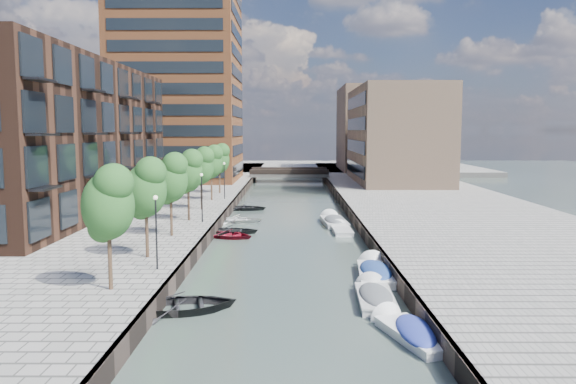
{
  "coord_description": "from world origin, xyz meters",
  "views": [
    {
      "loc": [
        0.21,
        -22.47,
        8.66
      ],
      "look_at": [
        0.0,
        24.48,
        3.5
      ],
      "focal_mm": 35.0,
      "sensor_mm": 36.0,
      "label": 1
    }
  ],
  "objects_px": {
    "motorboat_3": "(375,272)",
    "sloop_4": "(245,210)",
    "sloop_0": "(184,311)",
    "tree_3": "(188,170)",
    "tree_1": "(146,187)",
    "sloop_2": "(228,238)",
    "motorboat_1": "(374,296)",
    "motorboat_4": "(333,221)",
    "bridge": "(289,174)",
    "tree_0": "(108,201)",
    "tree_5": "(211,161)",
    "motorboat_0": "(410,332)",
    "tree_4": "(201,165)",
    "tree_2": "(170,177)",
    "sloop_1": "(232,234)",
    "car": "(361,174)",
    "sloop_3": "(239,222)",
    "tree_6": "(219,158)",
    "motorboat_2": "(341,231)"
  },
  "relations": [
    {
      "from": "tree_3",
      "to": "motorboat_4",
      "type": "height_order",
      "value": "tree_3"
    },
    {
      "from": "tree_0",
      "to": "tree_3",
      "type": "distance_m",
      "value": 21.0
    },
    {
      "from": "sloop_2",
      "to": "motorboat_2",
      "type": "xyz_separation_m",
      "value": [
        9.43,
        2.78,
        0.09
      ]
    },
    {
      "from": "sloop_4",
      "to": "motorboat_3",
      "type": "relative_size",
      "value": 0.79
    },
    {
      "from": "motorboat_3",
      "to": "sloop_4",
      "type": "bearing_deg",
      "value": 109.7
    },
    {
      "from": "tree_5",
      "to": "sloop_4",
      "type": "height_order",
      "value": "tree_5"
    },
    {
      "from": "tree_5",
      "to": "motorboat_4",
      "type": "height_order",
      "value": "tree_5"
    },
    {
      "from": "tree_0",
      "to": "motorboat_2",
      "type": "distance_m",
      "value": 25.41
    },
    {
      "from": "sloop_2",
      "to": "car",
      "type": "bearing_deg",
      "value": 4.89
    },
    {
      "from": "tree_4",
      "to": "motorboat_3",
      "type": "relative_size",
      "value": 1.03
    },
    {
      "from": "motorboat_2",
      "to": "motorboat_4",
      "type": "height_order",
      "value": "motorboat_4"
    },
    {
      "from": "tree_0",
      "to": "tree_3",
      "type": "xyz_separation_m",
      "value": [
        0.0,
        21.0,
        0.0
      ]
    },
    {
      "from": "tree_2",
      "to": "tree_3",
      "type": "xyz_separation_m",
      "value": [
        0.0,
        7.0,
        0.0
      ]
    },
    {
      "from": "tree_2",
      "to": "tree_4",
      "type": "xyz_separation_m",
      "value": [
        0.0,
        14.0,
        0.0
      ]
    },
    {
      "from": "tree_6",
      "to": "sloop_0",
      "type": "xyz_separation_m",
      "value": [
        3.57,
        -42.28,
        -5.31
      ]
    },
    {
      "from": "sloop_0",
      "to": "sloop_1",
      "type": "relative_size",
      "value": 1.15
    },
    {
      "from": "sloop_1",
      "to": "sloop_3",
      "type": "xyz_separation_m",
      "value": [
        0.03,
        5.79,
        0.0
      ]
    },
    {
      "from": "sloop_3",
      "to": "motorboat_3",
      "type": "xyz_separation_m",
      "value": [
        9.99,
        -19.61,
        0.23
      ]
    },
    {
      "from": "tree_1",
      "to": "motorboat_0",
      "type": "xyz_separation_m",
      "value": [
        13.76,
        -10.57,
        -5.11
      ]
    },
    {
      "from": "motorboat_2",
      "to": "motorboat_4",
      "type": "bearing_deg",
      "value": 95.41
    },
    {
      "from": "bridge",
      "to": "motorboat_1",
      "type": "relative_size",
      "value": 2.54
    },
    {
      "from": "tree_1",
      "to": "sloop_2",
      "type": "xyz_separation_m",
      "value": [
        3.64,
        11.37,
        -5.31
      ]
    },
    {
      "from": "tree_6",
      "to": "sloop_2",
      "type": "height_order",
      "value": "tree_6"
    },
    {
      "from": "sloop_0",
      "to": "motorboat_3",
      "type": "distance_m",
      "value": 12.17
    },
    {
      "from": "tree_2",
      "to": "tree_5",
      "type": "height_order",
      "value": "same"
    },
    {
      "from": "tree_3",
      "to": "motorboat_3",
      "type": "height_order",
      "value": "tree_3"
    },
    {
      "from": "bridge",
      "to": "tree_1",
      "type": "relative_size",
      "value": 2.18
    },
    {
      "from": "tree_0",
      "to": "tree_6",
      "type": "bearing_deg",
      "value": 90.0
    },
    {
      "from": "sloop_3",
      "to": "motorboat_3",
      "type": "height_order",
      "value": "motorboat_3"
    },
    {
      "from": "tree_3",
      "to": "tree_4",
      "type": "xyz_separation_m",
      "value": [
        0.0,
        7.0,
        0.0
      ]
    },
    {
      "from": "motorboat_3",
      "to": "tree_3",
      "type": "bearing_deg",
      "value": 133.24
    },
    {
      "from": "tree_0",
      "to": "tree_3",
      "type": "relative_size",
      "value": 1.0
    },
    {
      "from": "sloop_1",
      "to": "car",
      "type": "xyz_separation_m",
      "value": [
        16.35,
        43.15,
        1.68
      ]
    },
    {
      "from": "bridge",
      "to": "sloop_3",
      "type": "bearing_deg",
      "value": -96.4
    },
    {
      "from": "motorboat_1",
      "to": "tree_5",
      "type": "bearing_deg",
      "value": 111.22
    },
    {
      "from": "motorboat_1",
      "to": "motorboat_4",
      "type": "bearing_deg",
      "value": 90.77
    },
    {
      "from": "tree_4",
      "to": "tree_2",
      "type": "bearing_deg",
      "value": -90.0
    },
    {
      "from": "tree_2",
      "to": "sloop_3",
      "type": "height_order",
      "value": "tree_2"
    },
    {
      "from": "tree_0",
      "to": "tree_5",
      "type": "relative_size",
      "value": 1.0
    },
    {
      "from": "sloop_1",
      "to": "motorboat_1",
      "type": "relative_size",
      "value": 0.87
    },
    {
      "from": "tree_5",
      "to": "sloop_4",
      "type": "xyz_separation_m",
      "value": [
        3.76,
        -0.68,
        -5.31
      ]
    },
    {
      "from": "bridge",
      "to": "tree_1",
      "type": "xyz_separation_m",
      "value": [
        -8.5,
        -61.0,
        3.92
      ]
    },
    {
      "from": "tree_1",
      "to": "motorboat_2",
      "type": "xyz_separation_m",
      "value": [
        13.07,
        14.15,
        -5.22
      ]
    },
    {
      "from": "sloop_0",
      "to": "motorboat_0",
      "type": "distance_m",
      "value": 10.71
    },
    {
      "from": "sloop_4",
      "to": "motorboat_3",
      "type": "bearing_deg",
      "value": -154.25
    },
    {
      "from": "tree_0",
      "to": "sloop_0",
      "type": "bearing_deg",
      "value": -4.45
    },
    {
      "from": "tree_4",
      "to": "sloop_2",
      "type": "height_order",
      "value": "tree_4"
    },
    {
      "from": "tree_3",
      "to": "sloop_1",
      "type": "distance_m",
      "value": 6.55
    },
    {
      "from": "sloop_4",
      "to": "motorboat_4",
      "type": "height_order",
      "value": "motorboat_4"
    },
    {
      "from": "sloop_2",
      "to": "motorboat_0",
      "type": "distance_m",
      "value": 24.16
    }
  ]
}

